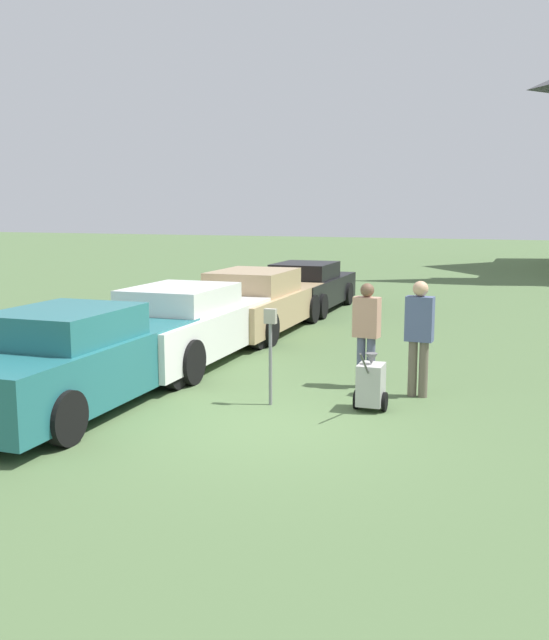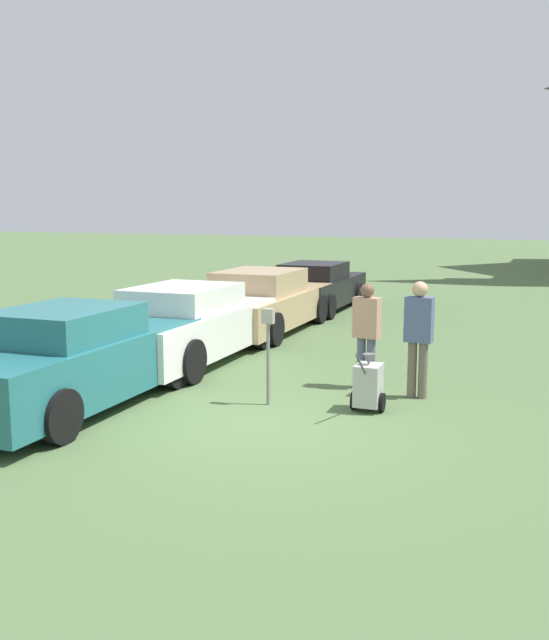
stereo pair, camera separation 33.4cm
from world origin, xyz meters
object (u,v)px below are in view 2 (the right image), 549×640
at_px(equipment_cart, 368,385).
at_px(parked_car_tan, 262,303).
at_px(parking_meter, 268,339).
at_px(parked_car_black, 316,288).
at_px(parked_car_white, 188,325).
at_px(person_worker, 367,329).
at_px(person_supervisor, 419,332).
at_px(parked_car_teal, 73,360).

bearing_deg(equipment_cart, parked_car_tan, 124.74).
relative_size(parked_car_tan, parking_meter, 3.61).
relative_size(parked_car_tan, parked_car_black, 1.09).
height_order(parked_car_white, person_worker, person_worker).
bearing_deg(parked_car_tan, person_worker, -50.57).
distance_m(person_supervisor, equipment_cart, 1.30).
relative_size(parking_meter, person_supervisor, 0.80).
height_order(parked_car_black, person_worker, person_worker).
height_order(parked_car_black, parking_meter, parking_meter).
xyz_separation_m(person_worker, equipment_cart, (0.39, -1.30, -0.59)).
height_order(parking_meter, person_worker, person_worker).
bearing_deg(parked_car_black, parked_car_teal, -91.46).
bearing_deg(person_worker, parked_car_tan, -42.56).
distance_m(parked_car_teal, equipment_cart, 4.34).
distance_m(parked_car_teal, person_supervisor, 5.21).
distance_m(parked_car_white, person_supervisor, 4.70).
height_order(parked_car_teal, parking_meter, parked_car_teal).
relative_size(parked_car_white, equipment_cart, 5.19).
xyz_separation_m(parked_car_teal, parked_car_white, (0.00, 3.42, -0.01)).
xyz_separation_m(parked_car_teal, person_supervisor, (4.58, 2.46, 0.33)).
height_order(parked_car_white, equipment_cart, parked_car_white).
bearing_deg(person_worker, parked_car_teal, 43.34).
bearing_deg(equipment_cart, parking_meter, -171.53).
bearing_deg(equipment_cart, parked_car_black, 111.89).
xyz_separation_m(parked_car_black, person_worker, (3.68, -8.11, 0.33)).
relative_size(parked_car_tan, person_worker, 3.06).
distance_m(parking_meter, person_supervisor, 2.34).
distance_m(parked_car_tan, equipment_cart, 6.89).
bearing_deg(person_supervisor, equipment_cart, 65.44).
relative_size(parked_car_teal, parked_car_tan, 0.91).
bearing_deg(parked_car_white, person_worker, -11.76).
bearing_deg(parked_car_white, parked_car_teal, -91.46).
distance_m(parked_car_white, parked_car_black, 7.44).
relative_size(parked_car_teal, person_worker, 2.80).
bearing_deg(parked_car_teal, person_supervisor, 26.71).
bearing_deg(parked_car_tan, person_supervisor, -46.27).
distance_m(parked_car_tan, person_worker, 5.63).
bearing_deg(person_supervisor, parked_car_black, -58.66).
xyz_separation_m(parked_car_teal, parking_meter, (2.61, 1.20, 0.29)).
relative_size(parked_car_tan, equipment_cart, 5.27).
distance_m(parked_car_teal, parked_car_black, 10.86).
height_order(person_supervisor, equipment_cart, person_supervisor).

